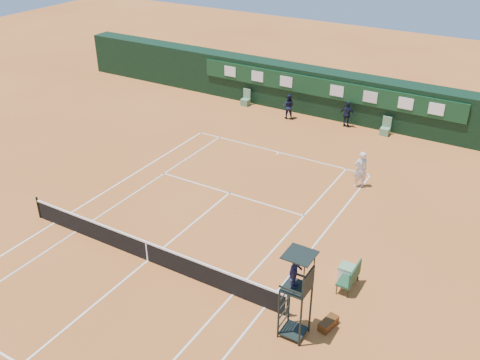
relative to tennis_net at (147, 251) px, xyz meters
name	(u,v)px	position (x,y,z in m)	size (l,w,h in m)	color
ground	(148,261)	(0.00, 0.00, -0.51)	(90.00, 90.00, 0.00)	#C46B2E
court_lines	(148,260)	(0.00, 0.00, -0.50)	(11.05, 23.85, 0.01)	silver
tennis_net	(147,251)	(0.00, 0.00, 0.00)	(12.90, 0.10, 1.10)	black
back_wall	(327,93)	(0.00, 18.74, 1.00)	(40.00, 1.65, 3.00)	black
linesman_chair_left	(246,101)	(-5.50, 17.48, -0.19)	(0.55, 0.50, 1.15)	#56835C
linesman_chair_right	(385,130)	(4.50, 17.48, -0.19)	(0.55, 0.50, 1.15)	#5A8A63
umpire_chair	(297,278)	(6.95, -0.66, 1.95)	(0.96, 0.95, 3.42)	black
player_bench	(351,276)	(7.79, 2.59, 0.09)	(0.56, 1.20, 1.10)	#1B4329
tennis_bag	(328,323)	(7.86, 0.27, -0.35)	(0.36, 0.83, 0.31)	black
cooler	(346,273)	(7.45, 3.05, -0.18)	(0.57, 0.57, 0.65)	silver
tennis_ball	(234,208)	(0.95, 5.32, -0.47)	(0.07, 0.07, 0.07)	#CBEC37
player	(361,169)	(5.35, 10.42, 0.47)	(0.72, 0.47, 1.96)	silver
ball_kid_left	(288,106)	(-1.85, 16.83, 0.33)	(0.82, 0.64, 1.68)	black
ball_kid_right	(347,114)	(1.98, 17.47, 0.33)	(0.98, 0.41, 1.67)	black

